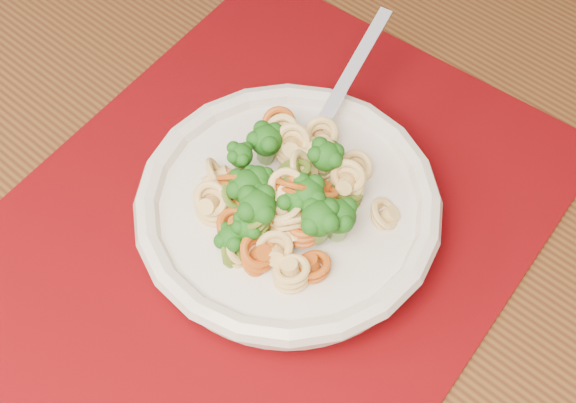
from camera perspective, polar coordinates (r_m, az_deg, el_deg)
dining_table at (r=0.79m, az=-8.03°, el=-0.00°), size 1.61×1.23×0.71m
placemat at (r=0.66m, az=-1.86°, el=-1.97°), size 0.59×0.52×0.00m
pasta_bowl at (r=0.63m, az=-0.00°, el=-0.57°), size 0.24×0.24×0.05m
pasta_broccoli_heap at (r=0.62m, az=-0.00°, el=0.31°), size 0.21×0.21×0.06m
fork at (r=0.65m, az=1.48°, el=3.93°), size 0.18×0.09×0.08m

